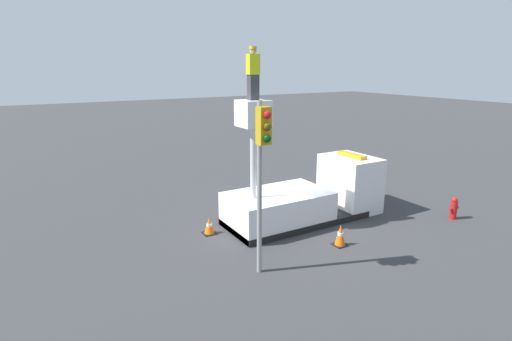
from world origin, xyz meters
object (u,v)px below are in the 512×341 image
at_px(traffic_light_pole, 262,155).
at_px(traffic_cone_curbside, 340,235).
at_px(worker, 253,73).
at_px(fire_hydrant, 454,208).
at_px(traffic_cone_rear, 209,226).
at_px(bucket_truck, 307,197).

distance_m(traffic_light_pole, traffic_cone_curbside, 4.57).
distance_m(worker, fire_hydrant, 9.52).
relative_size(traffic_cone_rear, traffic_cone_curbside, 0.80).
xyz_separation_m(worker, traffic_light_pole, (-1.37, -2.86, -2.09)).
distance_m(bucket_truck, traffic_cone_curbside, 2.67).
height_order(traffic_light_pole, fire_hydrant, traffic_light_pole).
relative_size(bucket_truck, traffic_cone_curbside, 8.44).
distance_m(bucket_truck, worker, 5.33).
distance_m(worker, traffic_cone_rear, 5.58).
height_order(worker, traffic_cone_curbside, worker).
bearing_deg(traffic_cone_rear, bucket_truck, -8.27).
xyz_separation_m(bucket_truck, worker, (-2.44, 0.00, 4.74)).
distance_m(worker, traffic_light_pole, 3.79).
bearing_deg(traffic_cone_curbside, traffic_light_pole, -174.84).
bearing_deg(traffic_light_pole, bucket_truck, 36.85).
bearing_deg(worker, bucket_truck, 0.00).
distance_m(traffic_light_pole, fire_hydrant, 9.31).
bearing_deg(bucket_truck, fire_hydrant, -31.06).
distance_m(bucket_truck, traffic_cone_rear, 4.03).
relative_size(traffic_light_pole, traffic_cone_curbside, 6.62).
height_order(bucket_truck, worker, worker).
xyz_separation_m(traffic_light_pole, traffic_cone_rear, (-0.13, 3.43, -3.26)).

